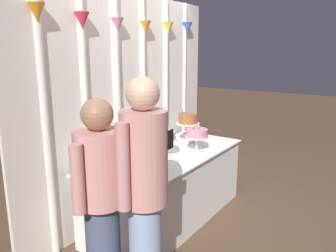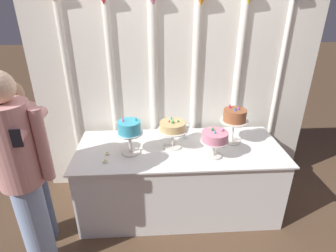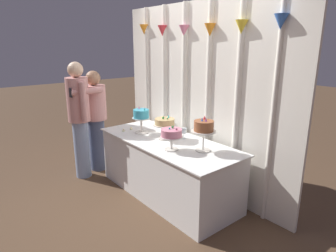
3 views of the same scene
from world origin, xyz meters
TOP-DOWN VIEW (x-y plane):
  - ground_plane at (0.00, 0.00)m, footprint 24.00×24.00m
  - draped_curtain at (-0.01, 0.62)m, footprint 3.02×0.15m
  - cake_table at (0.00, 0.10)m, footprint 2.02×0.84m
  - cake_display_leftmost at (-0.47, 0.03)m, footprint 0.25×0.25m
  - cake_display_midleft at (-0.07, 0.11)m, footprint 0.30×0.30m
  - cake_display_midright at (0.30, -0.08)m, footprint 0.26×0.26m
  - cake_display_rightmost at (0.55, 0.19)m, footprint 0.29×0.29m
  - wine_glass at (0.08, 0.31)m, footprint 0.08×0.08m
  - tealight_far_left at (-0.69, -0.12)m, footprint 0.05×0.05m
  - tealight_near_left at (-0.69, -0.00)m, footprint 0.04×0.04m
  - guest_girl_blue_dress at (-1.32, -0.24)m, footprint 0.50×0.63m
  - guest_man_dark_suit at (-1.21, -0.53)m, footprint 0.48×0.31m

SIDE VIEW (x-z plane):
  - ground_plane at x=0.00m, z-range 0.00..0.00m
  - cake_table at x=0.00m, z-range 0.00..0.75m
  - tealight_far_left at x=-0.69m, z-range 0.74..0.77m
  - tealight_near_left at x=-0.69m, z-range 0.74..0.78m
  - guest_girl_blue_dress at x=-1.32m, z-range 0.07..1.62m
  - wine_glass at x=0.08m, z-range 0.78..0.92m
  - guest_man_dark_suit at x=-1.21m, z-range 0.09..1.78m
  - cake_display_midright at x=0.30m, z-range 0.80..1.08m
  - cake_display_midleft at x=-0.07m, z-range 0.80..1.11m
  - cake_display_leftmost at x=-0.47m, z-range 0.81..1.17m
  - cake_display_rightmost at x=0.55m, z-range 0.82..1.22m
  - draped_curtain at x=-0.01m, z-range 0.04..2.48m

